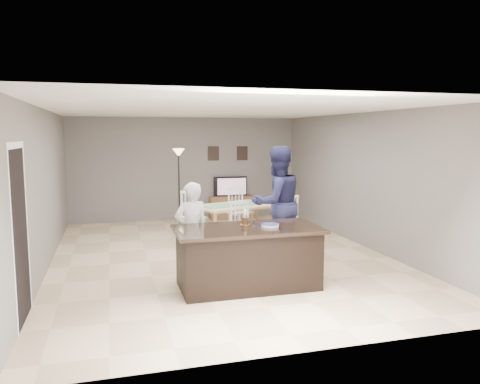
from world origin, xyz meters
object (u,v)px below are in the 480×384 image
object	(u,v)px
television	(231,186)
plate_stack	(270,225)
dining_table	(237,211)
kitchen_island	(248,257)
birthday_cake	(245,221)
floor_lamp	(179,167)
woman	(191,231)
tv_console	(232,207)
man	(277,203)

from	to	relation	value
television	plate_stack	size ratio (longest dim) A/B	3.42
television	dining_table	world-z (taller)	television
kitchen_island	television	xyz separation A→B (m)	(1.20, 5.64, 0.41)
birthday_cake	floor_lamp	xyz separation A→B (m)	(-0.38, 4.37, 0.54)
dining_table	plate_stack	bearing A→B (deg)	-113.83
birthday_cake	floor_lamp	size ratio (longest dim) A/B	0.12
woman	dining_table	distance (m)	2.43
kitchen_island	tv_console	world-z (taller)	kitchen_island
floor_lamp	plate_stack	bearing A→B (deg)	-81.47
tv_console	dining_table	size ratio (longest dim) A/B	0.50
plate_stack	tv_console	bearing A→B (deg)	81.25
man	floor_lamp	world-z (taller)	man
birthday_cake	floor_lamp	bearing A→B (deg)	94.99
man	birthday_cake	size ratio (longest dim) A/B	8.70
kitchen_island	woman	distance (m)	1.03
tv_console	woman	size ratio (longest dim) A/B	0.79
tv_console	television	bearing A→B (deg)	90.00
man	television	bearing A→B (deg)	-105.06
kitchen_island	plate_stack	xyz separation A→B (m)	(0.34, -0.03, 0.47)
kitchen_island	dining_table	world-z (taller)	dining_table
television	plate_stack	world-z (taller)	television
kitchen_island	woman	size ratio (longest dim) A/B	1.41
woman	floor_lamp	size ratio (longest dim) A/B	0.79
tv_console	plate_stack	size ratio (longest dim) A/B	4.49
birthday_cake	floor_lamp	world-z (taller)	floor_lamp
plate_stack	floor_lamp	size ratio (longest dim) A/B	0.14
woman	birthday_cake	bearing A→B (deg)	136.97
kitchen_island	woman	world-z (taller)	woman
kitchen_island	tv_console	xyz separation A→B (m)	(1.20, 5.57, -0.15)
tv_console	television	xyz separation A→B (m)	(0.00, 0.07, 0.56)
kitchen_island	birthday_cake	distance (m)	0.55
plate_stack	man	bearing A→B (deg)	66.06
plate_stack	floor_lamp	distance (m)	4.71
kitchen_island	floor_lamp	size ratio (longest dim) A/B	1.12
dining_table	man	bearing A→B (deg)	-93.25
man	birthday_cake	xyz separation A→B (m)	(-0.92, -1.12, -0.07)
plate_stack	dining_table	bearing A→B (deg)	85.06
television	man	bearing A→B (deg)	86.66
kitchen_island	television	bearing A→B (deg)	77.99
woman	birthday_cake	distance (m)	0.89
birthday_cake	tv_console	bearing A→B (deg)	77.61
television	dining_table	xyz separation A→B (m)	(-0.63, -2.95, -0.18)
plate_stack	kitchen_island	bearing A→B (deg)	175.56
kitchen_island	man	size ratio (longest dim) A/B	1.04
woman	floor_lamp	bearing A→B (deg)	-109.39
birthday_cake	plate_stack	world-z (taller)	birthday_cake
birthday_cake	plate_stack	xyz separation A→B (m)	(0.31, -0.26, -0.03)
kitchen_island	man	xyz separation A→B (m)	(0.95, 1.35, 0.58)
tv_console	television	distance (m)	0.57
man	woman	bearing A→B (deg)	10.83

